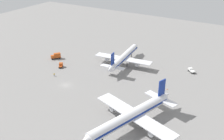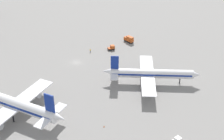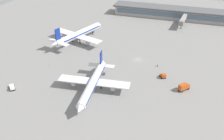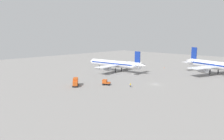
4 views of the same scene
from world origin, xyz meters
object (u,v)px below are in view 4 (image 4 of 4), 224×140
airplane_at_gate (115,64)px  safety_cone_near_gate (164,68)px  catering_truck (75,82)px  ground_crew_worker (130,85)px  airplane_taxiing (219,66)px  pushback_tractor (138,63)px  baggage_tug (106,82)px

airplane_at_gate → safety_cone_near_gate: airplane_at_gate is taller
catering_truck → ground_crew_worker: 22.53m
airplane_at_gate → airplane_taxiing: 55.01m
airplane_at_gate → safety_cone_near_gate: size_ratio=66.89×
pushback_tractor → ground_crew_worker: pushback_tractor is taller
baggage_tug → catering_truck: 12.57m
airplane_at_gate → baggage_tug: airplane_at_gate is taller
catering_truck → ground_crew_worker: size_ratio=3.29×
ground_crew_worker → safety_cone_near_gate: bearing=-146.4°
pushback_tractor → baggage_tug: bearing=69.9°
pushback_tractor → safety_cone_near_gate: size_ratio=7.47×
catering_truck → safety_cone_near_gate: catering_truck is taller
baggage_tug → safety_cone_near_gate: bearing=-115.6°
pushback_tractor → catering_truck: catering_truck is taller
airplane_at_gate → baggage_tug: bearing=120.3°
baggage_tug → safety_cone_near_gate: (58.38, 6.46, -0.86)m
ground_crew_worker → catering_truck: bearing=-34.3°
catering_truck → airplane_at_gate: bearing=149.1°
airplane_taxiing → catering_truck: 74.80m
catering_truck → ground_crew_worker: catering_truck is taller
airplane_at_gate → catering_truck: airplane_at_gate is taller
airplane_taxiing → airplane_at_gate: bearing=-130.6°
baggage_tug → airplane_at_gate: bearing=-85.6°
airplane_taxiing → baggage_tug: size_ratio=11.72×
airplane_taxiing → pushback_tractor: size_ratio=9.79×
catering_truck → safety_cone_near_gate: (68.45, -1.05, -1.40)m
ground_crew_worker → safety_cone_near_gate: (54.27, 16.44, -0.55)m
baggage_tug → safety_cone_near_gate: baggage_tug is taller
pushback_tractor → ground_crew_worker: 71.28m
baggage_tug → ground_crew_worker: size_ratio=2.24×
safety_cone_near_gate → catering_truck: bearing=179.1°
pushback_tractor → safety_cone_near_gate: pushback_tractor is taller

